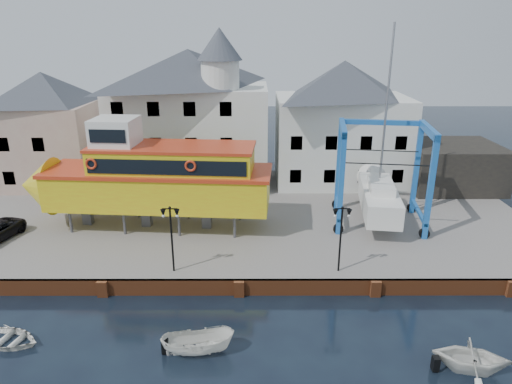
{
  "coord_description": "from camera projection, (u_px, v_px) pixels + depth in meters",
  "views": [
    {
      "loc": [
        0.96,
        -23.27,
        14.85
      ],
      "look_at": [
        1.0,
        7.0,
        4.0
      ],
      "focal_mm": 32.0,
      "sensor_mm": 36.0,
      "label": 1
    }
  ],
  "objects": [
    {
      "name": "motorboat_a",
      "position": [
        198.0,
        353.0,
        22.15
      ],
      "size": [
        3.66,
        1.7,
        1.37
      ],
      "primitive_type": "imported",
      "rotation": [
        0.0,
        0.0,
        1.68
      ],
      "color": "white",
      "rests_on": "ground"
    },
    {
      "name": "lamp_post_right",
      "position": [
        342.0,
        223.0,
        26.65
      ],
      "size": [
        1.12,
        0.32,
        4.2
      ],
      "color": "black",
      "rests_on": "hardstanding"
    },
    {
      "name": "shed_dark",
      "position": [
        451.0,
        165.0,
        41.93
      ],
      "size": [
        8.0,
        7.0,
        4.0
      ],
      "primitive_type": "cube",
      "color": "black",
      "rests_on": "hardstanding"
    },
    {
      "name": "motorboat_d",
      "position": [
        8.0,
        343.0,
        22.87
      ],
      "size": [
        3.9,
        3.18,
        0.71
      ],
      "primitive_type": "imported",
      "rotation": [
        0.0,
        0.0,
        1.33
      ],
      "color": "white",
      "rests_on": "ground"
    },
    {
      "name": "hardstanding",
      "position": [
        244.0,
        216.0,
        37.1
      ],
      "size": [
        44.0,
        22.0,
        1.0
      ],
      "primitive_type": "cube",
      "color": "#6A635D",
      "rests_on": "ground"
    },
    {
      "name": "travel_lift",
      "position": [
        378.0,
        189.0,
        34.65
      ],
      "size": [
        7.32,
        9.7,
        14.3
      ],
      "rotation": [
        0.0,
        0.0,
        -0.14
      ],
      "color": "#1F6EA5",
      "rests_on": "hardstanding"
    },
    {
      "name": "building_white_right",
      "position": [
        341.0,
        123.0,
        42.58
      ],
      "size": [
        12.0,
        8.0,
        11.2
      ],
      "color": "silver",
      "rests_on": "hardstanding"
    },
    {
      "name": "building_pink",
      "position": [
        49.0,
        130.0,
        41.76
      ],
      "size": [
        8.0,
        7.0,
        10.3
      ],
      "color": "tan",
      "rests_on": "hardstanding"
    },
    {
      "name": "quay_wall",
      "position": [
        239.0,
        287.0,
        26.85
      ],
      "size": [
        44.0,
        0.47,
        1.0
      ],
      "color": "brown",
      "rests_on": "ground"
    },
    {
      "name": "lamp_post_left",
      "position": [
        171.0,
        223.0,
        26.63
      ],
      "size": [
        1.12,
        0.32,
        4.2
      ],
      "color": "black",
      "rests_on": "hardstanding"
    },
    {
      "name": "tour_boat",
      "position": [
        144.0,
        177.0,
        32.79
      ],
      "size": [
        18.74,
        5.76,
        8.04
      ],
      "rotation": [
        0.0,
        0.0,
        -0.08
      ],
      "color": "#59595E",
      "rests_on": "hardstanding"
    },
    {
      "name": "ground",
      "position": [
        239.0,
        296.0,
        26.92
      ],
      "size": [
        140.0,
        140.0,
        0.0
      ],
      "primitive_type": "plane",
      "color": "black",
      "rests_on": "ground"
    },
    {
      "name": "building_white_main",
      "position": [
        192.0,
        116.0,
        41.75
      ],
      "size": [
        14.0,
        8.3,
        14.0
      ],
      "color": "silver",
      "rests_on": "hardstanding"
    },
    {
      "name": "motorboat_c",
      "position": [
        469.0,
        371.0,
        21.02
      ],
      "size": [
        4.01,
        3.66,
        1.8
      ],
      "primitive_type": "imported",
      "rotation": [
        0.0,
        0.0,
        1.34
      ],
      "color": "white",
      "rests_on": "ground"
    }
  ]
}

